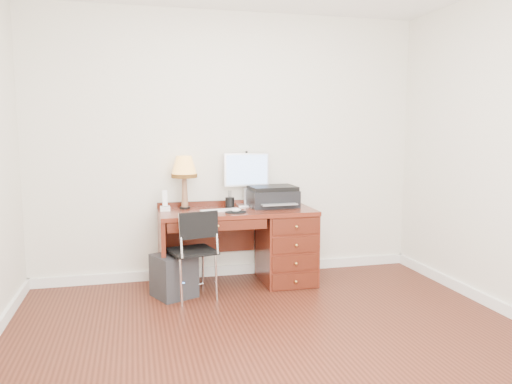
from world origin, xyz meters
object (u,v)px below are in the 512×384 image
object	(u,v)px
equipment_box	(174,276)
chair	(193,246)
leg_lamp	(184,170)
desk	(269,242)
monitor	(247,173)
phone	(165,205)
printer	(272,196)

from	to	relation	value
equipment_box	chair	bearing A→B (deg)	-65.09
leg_lamp	equipment_box	world-z (taller)	leg_lamp
desk	monitor	size ratio (longest dim) A/B	2.79
chair	desk	bearing A→B (deg)	10.77
phone	chair	xyz separation A→B (m)	(0.21, -0.45, -0.31)
leg_lamp	phone	bearing A→B (deg)	-157.94
printer	leg_lamp	bearing A→B (deg)	172.78
chair	leg_lamp	bearing A→B (deg)	78.03
printer	leg_lamp	size ratio (longest dim) A/B	0.94
desk	monitor	world-z (taller)	monitor
monitor	phone	world-z (taller)	monitor
desk	equipment_box	bearing A→B (deg)	-167.33
printer	equipment_box	world-z (taller)	printer
leg_lamp	equipment_box	size ratio (longest dim) A/B	1.33
monitor	equipment_box	world-z (taller)	monitor
desk	chair	distance (m)	0.88
phone	printer	bearing A→B (deg)	0.56
printer	leg_lamp	world-z (taller)	leg_lamp
desk	phone	world-z (taller)	phone
monitor	chair	xyz separation A→B (m)	(-0.63, -0.59, -0.59)
monitor	phone	xyz separation A→B (m)	(-0.84, -0.14, -0.28)
desk	printer	xyz separation A→B (m)	(0.07, 0.10, 0.44)
printer	chair	world-z (taller)	printer
monitor	printer	world-z (taller)	monitor
printer	chair	bearing A→B (deg)	-154.31
desk	chair	bearing A→B (deg)	-156.00
printer	chair	xyz separation A→B (m)	(-0.86, -0.46, -0.36)
phone	chair	world-z (taller)	phone
leg_lamp	chair	distance (m)	0.83
monitor	equipment_box	xyz separation A→B (m)	(-0.79, -0.45, -0.89)
desk	leg_lamp	size ratio (longest dim) A/B	2.89
monitor	phone	bearing A→B (deg)	-172.41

